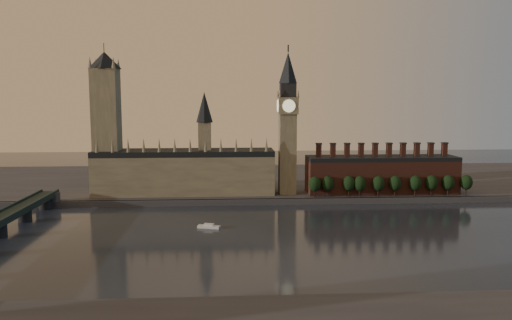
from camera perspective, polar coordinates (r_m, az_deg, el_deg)
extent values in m
plane|color=black|center=(261.12, 4.29, -9.24)|extent=(900.00, 900.00, 0.00)
cube|color=#46454A|center=(347.44, 2.32, -4.79)|extent=(900.00, 4.00, 4.00)
cube|color=#46454A|center=(435.58, 1.16, -2.37)|extent=(900.00, 180.00, 4.00)
cube|color=gray|center=(368.88, -8.16, -1.64)|extent=(130.00, 30.00, 28.00)
cube|color=black|center=(366.84, -8.20, 0.84)|extent=(130.00, 30.00, 4.00)
cube|color=gray|center=(364.94, -5.88, 2.42)|extent=(9.00, 9.00, 24.00)
cone|color=black|center=(363.83, -5.92, 6.03)|extent=(12.00, 12.00, 22.00)
cone|color=gray|center=(362.28, -17.75, 1.61)|extent=(2.60, 2.60, 10.00)
cone|color=gray|center=(359.76, -16.09, 1.63)|extent=(2.60, 2.60, 10.00)
cone|color=gray|center=(357.55, -14.42, 1.66)|extent=(2.60, 2.60, 10.00)
cone|color=gray|center=(355.64, -12.72, 1.68)|extent=(2.60, 2.60, 10.00)
cone|color=gray|center=(354.05, -11.01, 1.70)|extent=(2.60, 2.60, 10.00)
cone|color=gray|center=(352.78, -9.28, 1.72)|extent=(2.60, 2.60, 10.00)
cone|color=gray|center=(351.83, -7.54, 1.73)|extent=(2.60, 2.60, 10.00)
cone|color=gray|center=(351.21, -5.79, 1.75)|extent=(2.60, 2.60, 10.00)
cone|color=gray|center=(350.91, -4.04, 1.76)|extent=(2.60, 2.60, 10.00)
cone|color=gray|center=(350.94, -2.29, 1.77)|extent=(2.60, 2.60, 10.00)
cone|color=gray|center=(351.30, -0.54, 1.78)|extent=(2.60, 2.60, 10.00)
cone|color=gray|center=(351.99, 1.20, 1.79)|extent=(2.60, 2.60, 10.00)
cube|color=gray|center=(374.27, -16.67, 3.04)|extent=(18.00, 18.00, 90.00)
cone|color=black|center=(374.48, -16.95, 10.85)|extent=(24.00, 24.00, 12.00)
cylinder|color=#232326|center=(374.96, -16.98, 11.76)|extent=(0.50, 0.50, 12.00)
cone|color=gray|center=(368.54, -18.46, 10.55)|extent=(3.00, 3.00, 8.00)
cone|color=gray|center=(364.78, -15.99, 10.67)|extent=(3.00, 3.00, 8.00)
cone|color=gray|center=(383.99, -17.84, 10.41)|extent=(3.00, 3.00, 8.00)
cone|color=gray|center=(380.39, -15.46, 10.53)|extent=(3.00, 3.00, 8.00)
cube|color=gray|center=(363.30, 3.61, 0.68)|extent=(12.00, 12.00, 58.00)
cube|color=gray|center=(361.13, 3.65, 6.20)|extent=(14.00, 14.00, 12.00)
cube|color=#232326|center=(361.15, 3.66, 7.95)|extent=(11.00, 11.00, 10.00)
cone|color=black|center=(361.77, 3.68, 10.48)|extent=(13.00, 13.00, 22.00)
cylinder|color=#232326|center=(362.84, 3.70, 12.61)|extent=(1.00, 1.00, 5.00)
cylinder|color=beige|center=(353.99, 3.79, 6.19)|extent=(9.00, 0.50, 9.00)
cylinder|color=beige|center=(368.28, 3.51, 6.22)|extent=(9.00, 0.50, 9.00)
cylinder|color=beige|center=(360.33, 2.51, 6.21)|extent=(0.50, 9.00, 9.00)
cylinder|color=beige|center=(362.08, 4.79, 6.20)|extent=(0.50, 9.00, 9.00)
cone|color=gray|center=(353.92, 2.73, 7.65)|extent=(2.00, 2.00, 6.00)
cone|color=gray|center=(355.53, 4.84, 7.63)|extent=(2.00, 2.00, 6.00)
cone|color=gray|center=(366.85, 2.52, 7.63)|extent=(2.00, 2.00, 6.00)
cone|color=gray|center=(368.40, 4.55, 7.61)|extent=(2.00, 2.00, 6.00)
cube|color=brown|center=(380.36, 14.12, -1.82)|extent=(110.00, 25.00, 24.00)
cube|color=black|center=(378.57, 14.18, 0.20)|extent=(110.00, 25.00, 3.00)
cube|color=brown|center=(366.52, 7.18, 1.08)|extent=(3.50, 3.50, 9.00)
cube|color=#232326|center=(366.05, 7.19, 1.86)|extent=(4.20, 4.20, 1.00)
cube|color=brown|center=(368.57, 8.78, 1.09)|extent=(3.50, 3.50, 9.00)
cube|color=#232326|center=(368.10, 8.79, 1.86)|extent=(4.20, 4.20, 1.00)
cube|color=brown|center=(370.90, 10.36, 1.09)|extent=(3.50, 3.50, 9.00)
cube|color=#232326|center=(370.43, 10.37, 1.86)|extent=(4.20, 4.20, 1.00)
cube|color=brown|center=(373.51, 11.91, 1.10)|extent=(3.50, 3.50, 9.00)
cube|color=#232326|center=(373.04, 11.93, 1.86)|extent=(4.20, 4.20, 1.00)
cube|color=brown|center=(376.39, 13.45, 1.10)|extent=(3.50, 3.50, 9.00)
cube|color=#232326|center=(375.93, 13.47, 1.86)|extent=(4.20, 4.20, 1.00)
cube|color=brown|center=(379.54, 14.96, 1.10)|extent=(3.50, 3.50, 9.00)
cube|color=#232326|center=(379.08, 14.98, 1.85)|extent=(4.20, 4.20, 1.00)
cube|color=brown|center=(382.94, 16.44, 1.10)|extent=(3.50, 3.50, 9.00)
cube|color=#232326|center=(382.48, 16.47, 1.85)|extent=(4.20, 4.20, 1.00)
cube|color=brown|center=(386.60, 17.90, 1.10)|extent=(3.50, 3.50, 9.00)
cube|color=#232326|center=(386.15, 17.93, 1.84)|extent=(4.20, 4.20, 1.00)
cube|color=brown|center=(390.50, 19.33, 1.10)|extent=(3.50, 3.50, 9.00)
cube|color=#232326|center=(390.05, 19.36, 1.83)|extent=(4.20, 4.20, 1.00)
cube|color=brown|center=(394.64, 20.73, 1.10)|extent=(3.50, 3.50, 9.00)
cube|color=#232326|center=(394.20, 20.76, 1.83)|extent=(4.20, 4.20, 1.00)
cylinder|color=black|center=(354.23, 6.71, -3.78)|extent=(0.80, 0.80, 6.00)
ellipsoid|color=black|center=(353.08, 6.73, -2.74)|extent=(8.60, 8.60, 10.75)
cylinder|color=black|center=(357.06, 8.18, -3.71)|extent=(0.80, 0.80, 6.00)
ellipsoid|color=black|center=(355.92, 8.20, -2.68)|extent=(8.60, 8.60, 10.75)
cylinder|color=black|center=(360.60, 10.54, -3.65)|extent=(0.80, 0.80, 6.00)
ellipsoid|color=black|center=(359.47, 10.57, -2.64)|extent=(8.60, 8.60, 10.75)
cylinder|color=black|center=(361.25, 11.74, -3.66)|extent=(0.80, 0.80, 6.00)
ellipsoid|color=black|center=(360.12, 11.76, -2.65)|extent=(8.60, 8.60, 10.75)
cylinder|color=black|center=(364.65, 13.78, -3.62)|extent=(0.80, 0.80, 6.00)
ellipsoid|color=black|center=(363.53, 13.81, -2.61)|extent=(8.60, 8.60, 10.75)
cylinder|color=black|center=(368.79, 15.58, -3.56)|extent=(0.80, 0.80, 6.00)
ellipsoid|color=black|center=(367.68, 15.61, -2.56)|extent=(8.60, 8.60, 10.75)
cylinder|color=black|center=(373.67, 17.71, -3.50)|extent=(0.80, 0.80, 6.00)
ellipsoid|color=black|center=(372.58, 17.74, -2.51)|extent=(8.60, 8.60, 10.75)
cylinder|color=black|center=(378.77, 19.38, -3.43)|extent=(0.80, 0.80, 6.00)
ellipsoid|color=black|center=(377.69, 19.42, -2.46)|extent=(8.60, 8.60, 10.75)
cylinder|color=black|center=(383.49, 21.06, -3.37)|extent=(0.80, 0.80, 6.00)
ellipsoid|color=black|center=(382.42, 21.11, -2.41)|extent=(8.60, 8.60, 10.75)
cylinder|color=black|center=(389.17, 22.87, -3.31)|extent=(0.80, 0.80, 6.00)
ellipsoid|color=black|center=(388.12, 22.91, -2.37)|extent=(8.60, 8.60, 10.75)
cube|color=#46454A|center=(365.46, -22.70, -3.94)|extent=(14.00, 8.00, 6.00)
cylinder|color=#232326|center=(330.32, -24.91, -5.73)|extent=(8.00, 8.00, 7.75)
cylinder|color=#232326|center=(361.42, -22.94, -4.58)|extent=(8.00, 8.00, 7.75)
cube|color=silver|center=(286.93, -5.41, -7.61)|extent=(13.29, 7.14, 1.46)
cube|color=silver|center=(286.61, -5.41, -7.36)|extent=(6.03, 4.18, 1.10)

